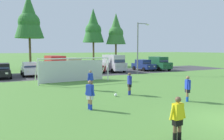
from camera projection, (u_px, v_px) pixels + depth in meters
name	position (u px, v px, depth m)	size (l,w,h in m)	color
ground_plane	(100.00, 81.00, 23.51)	(400.00, 400.00, 0.00)	#518438
parking_lot_strip	(77.00, 74.00, 30.22)	(52.00, 8.40, 0.01)	#3D3D3F
soccer_ball	(116.00, 95.00, 15.53)	(0.22, 0.22, 0.22)	white
soccer_goal	(73.00, 69.00, 22.61)	(7.49, 2.22, 2.57)	white
referee	(178.00, 119.00, 7.94)	(0.74, 0.26, 1.64)	brown
player_striker_near	(130.00, 84.00, 16.07)	(0.37, 0.70, 1.64)	brown
player_midfield_center	(188.00, 89.00, 14.04)	(0.44, 0.67, 1.64)	#936B4C
player_defender_far	(90.00, 95.00, 12.09)	(0.40, 0.71, 1.64)	#936B4C
player_winger_left	(91.00, 80.00, 17.84)	(0.70, 0.42, 1.64)	#936B4C
parked_car_slot_far_left	(2.00, 71.00, 25.44)	(2.08, 4.22, 1.72)	black
parked_car_slot_left	(30.00, 69.00, 27.76)	(2.04, 4.20, 1.72)	silver
parked_car_slot_center_left	(55.00, 65.00, 28.12)	(2.29, 4.85, 2.52)	red
parked_car_slot_center	(73.00, 66.00, 30.17)	(2.34, 4.70, 2.16)	tan
parked_car_slot_center_right	(95.00, 66.00, 31.88)	(2.27, 4.32, 1.72)	maroon
parked_car_slot_right	(114.00, 63.00, 32.86)	(2.24, 4.82, 2.52)	#B2B2BC
parked_car_slot_far_right	(143.00, 65.00, 34.87)	(2.14, 4.25, 1.72)	navy
parked_car_slot_end	(159.00, 63.00, 35.48)	(2.31, 4.69, 2.16)	#194C2D
tree_mid_left	(29.00, 17.00, 36.27)	(4.71, 4.71, 12.57)	brown
tree_center_back	(93.00, 27.00, 43.40)	(4.28, 4.28, 11.42)	brown
tree_mid_right	(116.00, 30.00, 43.82)	(3.97, 3.97, 10.57)	brown
street_lamp	(139.00, 47.00, 29.74)	(2.00, 0.32, 6.94)	slate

